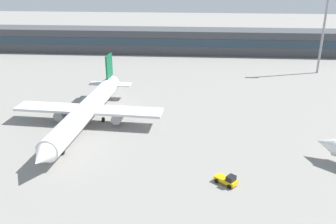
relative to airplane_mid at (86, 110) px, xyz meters
name	(u,v)px	position (x,y,z in m)	size (l,w,h in m)	color
ground_plane	(155,125)	(14.28, 1.55, -3.44)	(400.00, 400.00, 0.00)	gray
terminal_building	(175,41)	(14.28, 72.24, 1.06)	(147.88, 12.13, 9.00)	#3F4247
airplane_mid	(86,110)	(0.00, 0.00, 0.00)	(31.89, 45.69, 11.28)	white
baggage_tug_yellow	(227,180)	(27.96, -20.58, -2.64)	(3.74, 3.43, 1.75)	#F2B20C
floodlight_tower_west	(325,21)	(61.05, 46.23, 12.56)	(3.20, 0.80, 27.89)	gray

